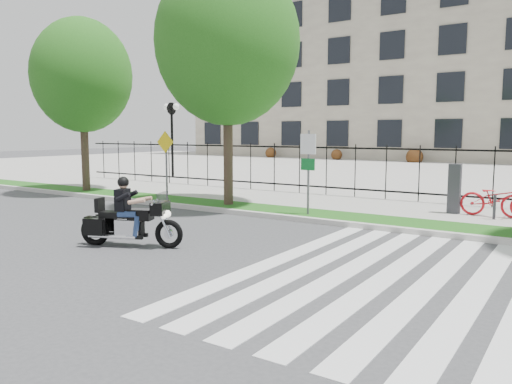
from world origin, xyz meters
The scene contains 14 objects.
ground centered at (0.00, 0.00, 0.00)m, with size 120.00×120.00×0.00m, color #3B3B3E.
curb centered at (0.00, 4.10, 0.07)m, with size 60.00×0.20×0.15m, color #BBB7B0.
grass_verge centered at (0.00, 4.95, 0.07)m, with size 60.00×1.50×0.15m, color #1A5A16.
sidewalk centered at (0.00, 7.45, 0.07)m, with size 60.00×3.50×0.15m, color #9F9C95.
plaza centered at (0.00, 25.00, 0.05)m, with size 80.00×34.00×0.10m, color #9F9C95.
crosswalk_stripes centered at (4.83, 0.00, 0.01)m, with size 5.70×8.00×0.01m, color silver, non-canonical shape.
iron_fence centered at (0.00, 9.20, 1.15)m, with size 30.00×0.06×2.00m, color black, non-canonical shape.
office_building centered at (0.00, 44.92, 9.97)m, with size 60.00×21.90×20.15m.
lamp_post_left centered at (-12.00, 12.00, 3.21)m, with size 1.06×0.70×4.25m.
street_tree_0 centered at (-10.36, 4.95, 4.92)m, with size 4.09×4.09×7.14m.
street_tree_1 centered at (-2.82, 4.95, 5.55)m, with size 4.78×4.78×8.16m.
sign_pole_regulatory centered at (0.42, 4.58, 1.74)m, with size 0.50×0.09×2.50m.
sign_pole_warning centered at (-5.34, 4.58, 1.74)m, with size 0.78×0.09×2.49m.
motorcycle_rider centered at (-1.25, -0.86, 0.64)m, with size 2.36×1.28×1.93m.
Camera 1 is at (7.33, -8.57, 2.59)m, focal length 35.00 mm.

